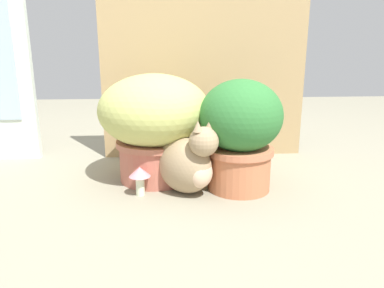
# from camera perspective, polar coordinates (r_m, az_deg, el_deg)

# --- Properties ---
(ground_plane) EXTENTS (6.00, 6.00, 0.00)m
(ground_plane) POSITION_cam_1_polar(r_m,az_deg,el_deg) (1.41, 0.25, -7.90)
(ground_plane) COLOR gray
(cardboard_backdrop) EXTENTS (1.05, 0.03, 0.93)m
(cardboard_backdrop) POSITION_cam_1_polar(r_m,az_deg,el_deg) (1.84, 2.03, 12.35)
(cardboard_backdrop) COLOR tan
(cardboard_backdrop) RESTS_ON ground
(grass_planter) EXTENTS (0.47, 0.47, 0.46)m
(grass_planter) POSITION_cam_1_polar(r_m,az_deg,el_deg) (1.50, -6.08, 3.72)
(grass_planter) COLOR #B76552
(grass_planter) RESTS_ON ground
(leafy_planter) EXTENTS (0.32, 0.32, 0.44)m
(leafy_planter) POSITION_cam_1_polar(r_m,az_deg,el_deg) (1.39, 7.84, 2.12)
(leafy_planter) COLOR #C3704A
(leafy_planter) RESTS_ON ground
(cat) EXTENTS (0.29, 0.37, 0.32)m
(cat) POSITION_cam_1_polar(r_m,az_deg,el_deg) (1.37, -0.82, -3.12)
(cat) COLOR tan
(cat) RESTS_ON ground
(mushroom_ornament_pink) EXTENTS (0.08, 0.08, 0.11)m
(mushroom_ornament_pink) POSITION_cam_1_polar(r_m,az_deg,el_deg) (1.37, -8.46, -5.04)
(mushroom_ornament_pink) COLOR silver
(mushroom_ornament_pink) RESTS_ON ground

